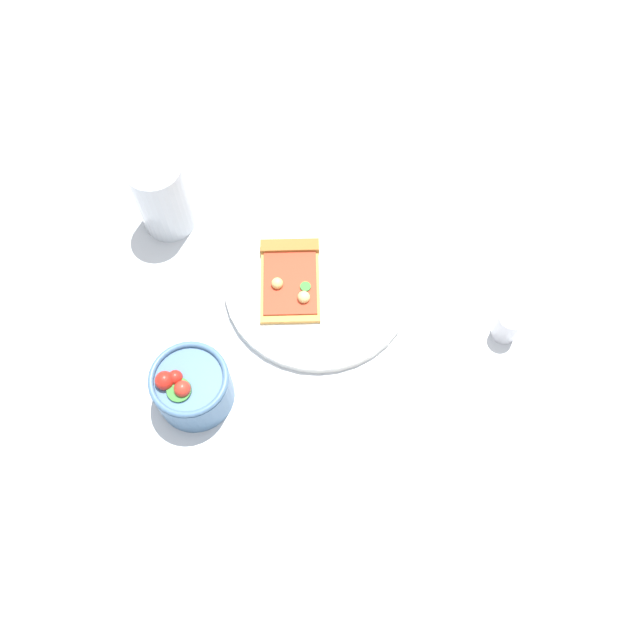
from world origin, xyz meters
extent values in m
plane|color=silver|center=(0.00, 0.00, 0.00)|extent=(2.40, 2.40, 0.00)
cylinder|color=white|center=(-0.02, -0.01, 0.01)|extent=(0.28, 0.28, 0.01)
cube|color=gold|center=(-0.02, -0.05, 0.02)|extent=(0.13, 0.09, 0.01)
cube|color=#A36B2D|center=(-0.08, -0.05, 0.02)|extent=(0.02, 0.09, 0.02)
cube|color=red|center=(-0.02, -0.05, 0.02)|extent=(0.11, 0.08, 0.00)
cylinder|color=#388433|center=(-0.01, -0.02, 0.03)|extent=(0.02, 0.02, 0.00)
sphere|color=#EAD172|center=(-0.01, -0.07, 0.03)|extent=(0.02, 0.02, 0.02)
sphere|color=#F2D87F|center=(0.01, -0.03, 0.03)|extent=(0.02, 0.02, 0.02)
cylinder|color=#4C7299|center=(0.15, -0.18, 0.03)|extent=(0.11, 0.11, 0.07)
torus|color=#4C7299|center=(0.15, -0.18, 0.07)|extent=(0.11, 0.11, 0.01)
sphere|color=red|center=(0.16, -0.18, 0.07)|extent=(0.02, 0.02, 0.02)
sphere|color=red|center=(0.15, -0.19, 0.07)|extent=(0.02, 0.02, 0.02)
sphere|color=red|center=(0.15, -0.21, 0.07)|extent=(0.03, 0.03, 0.03)
cylinder|color=#388433|center=(0.16, -0.19, 0.07)|extent=(0.04, 0.04, 0.01)
cylinder|color=silver|center=(-0.14, -0.24, 0.07)|extent=(0.08, 0.08, 0.13)
cylinder|color=black|center=(-0.14, -0.24, 0.05)|extent=(0.07, 0.07, 0.10)
cube|color=silver|center=(0.20, 0.14, 0.00)|extent=(0.16, 0.15, 0.00)
cylinder|color=silver|center=(0.06, 0.26, 0.03)|extent=(0.04, 0.04, 0.05)
cone|color=silver|center=(0.06, 0.26, 0.06)|extent=(0.03, 0.03, 0.01)
camera|label=1|loc=(0.46, -0.01, 0.90)|focal=38.32mm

